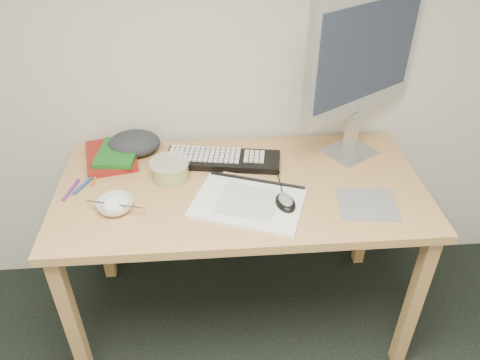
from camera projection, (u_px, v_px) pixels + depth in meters
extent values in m
plane|color=silver|center=(152.00, 13.00, 1.76)|extent=(3.60, 0.00, 3.60)
cube|color=tan|center=(73.00, 325.00, 1.74)|extent=(0.05, 0.05, 0.71)
cube|color=tan|center=(413.00, 304.00, 1.82)|extent=(0.05, 0.05, 0.71)
cube|color=tan|center=(100.00, 221.00, 2.22)|extent=(0.05, 0.05, 0.71)
cube|color=tan|center=(367.00, 208.00, 2.31)|extent=(0.05, 0.05, 0.71)
cube|color=tan|center=(241.00, 188.00, 1.80)|extent=(1.40, 0.70, 0.03)
cube|color=gray|center=(368.00, 204.00, 1.69)|extent=(0.23, 0.21, 0.00)
cube|color=silver|center=(248.00, 203.00, 1.69)|extent=(0.46, 0.39, 0.01)
cube|color=black|center=(223.00, 160.00, 1.91)|extent=(0.48, 0.22, 0.03)
cube|color=silver|center=(348.00, 152.00, 1.98)|extent=(0.26, 0.25, 0.01)
cube|color=silver|center=(351.00, 132.00, 1.93)|extent=(0.07, 0.05, 0.19)
cube|color=silver|center=(364.00, 53.00, 1.73)|extent=(0.50, 0.34, 0.46)
cube|color=black|center=(364.00, 51.00, 1.73)|extent=(0.44, 0.28, 0.36)
ellipsoid|color=black|center=(286.00, 200.00, 1.67)|extent=(0.09, 0.12, 0.04)
imported|color=white|center=(115.00, 206.00, 1.66)|extent=(0.14, 0.14, 0.04)
cylinder|color=silver|center=(115.00, 205.00, 1.63)|extent=(0.21, 0.07, 0.02)
cylinder|color=#E6E551|center=(170.00, 170.00, 1.81)|extent=(0.19, 0.19, 0.08)
cube|color=maroon|center=(111.00, 156.00, 1.94)|extent=(0.25, 0.30, 0.03)
cube|color=#165B1A|center=(118.00, 153.00, 1.92)|extent=(0.18, 0.23, 0.02)
ellipsoid|color=#282930|center=(134.00, 143.00, 1.97)|extent=(0.22, 0.20, 0.08)
cylinder|color=#DB6D8A|center=(240.00, 178.00, 1.82)|extent=(0.19, 0.05, 0.01)
cylinder|color=tan|center=(243.00, 175.00, 1.84)|extent=(0.15, 0.06, 0.01)
cylinder|color=black|center=(258.00, 172.00, 1.86)|extent=(0.18, 0.03, 0.01)
cylinder|color=#1D449E|center=(86.00, 183.00, 1.79)|extent=(0.07, 0.13, 0.01)
cylinder|color=orange|center=(96.00, 176.00, 1.83)|extent=(0.02, 0.12, 0.01)
cylinder|color=#5D2487|center=(71.00, 190.00, 1.76)|extent=(0.04, 0.13, 0.01)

